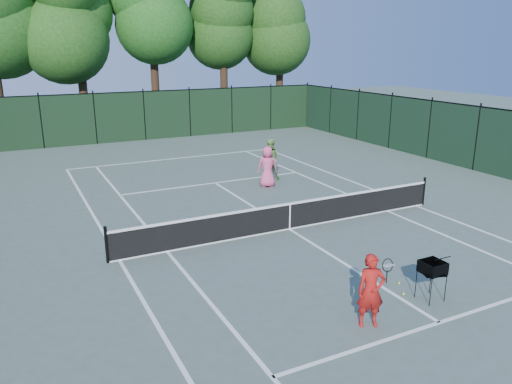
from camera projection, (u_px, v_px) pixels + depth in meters
name	position (u px, v px, depth m)	size (l,w,h in m)	color
ground	(289.00, 229.00, 16.27)	(90.00, 90.00, 0.00)	#4C5C52
sideline_doubles_left	(120.00, 260.00, 13.90)	(0.10, 23.77, 0.01)	white
sideline_doubles_right	(416.00, 206.00, 18.63)	(0.10, 23.77, 0.01)	white
sideline_singles_left	(167.00, 252.00, 14.49)	(0.10, 23.77, 0.01)	white
sideline_singles_right	(388.00, 211.00, 18.04)	(0.10, 23.77, 0.01)	white
baseline_far	(176.00, 158.00, 26.45)	(10.97, 0.10, 0.01)	white
service_line_near	(439.00, 323.00, 10.78)	(8.23, 0.10, 0.01)	white
service_line_far	(215.00, 183.00, 21.75)	(8.23, 0.10, 0.01)	white
center_service_line	(289.00, 229.00, 16.26)	(0.10, 12.80, 0.01)	white
tennis_net	(290.00, 215.00, 16.13)	(11.69, 0.09, 1.06)	black
fence_far	(144.00, 116.00, 31.26)	(24.00, 0.05, 3.00)	black
tree_2	(76.00, 13.00, 31.47)	(6.00, 6.00, 12.40)	black
tree_4	(223.00, 11.00, 35.49)	(6.20, 6.20, 12.97)	black
tree_5	(280.00, 19.00, 38.20)	(5.80, 5.80, 12.23)	black
coach	(371.00, 291.00, 10.46)	(1.05, 0.58, 1.62)	#AE1713
player_pink	(267.00, 167.00, 20.95)	(0.99, 0.82, 1.74)	#E45081
player_green	(270.00, 159.00, 22.04)	(1.07, 0.95, 1.84)	#8BBB5D
ball_hopper	(433.00, 268.00, 11.55)	(0.64, 0.64, 0.97)	black
loose_ball_near_cart	(403.00, 294.00, 11.96)	(0.07, 0.07, 0.07)	#CBE72F
loose_ball_midcourt	(399.00, 283.00, 12.51)	(0.07, 0.07, 0.07)	#C4D92C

